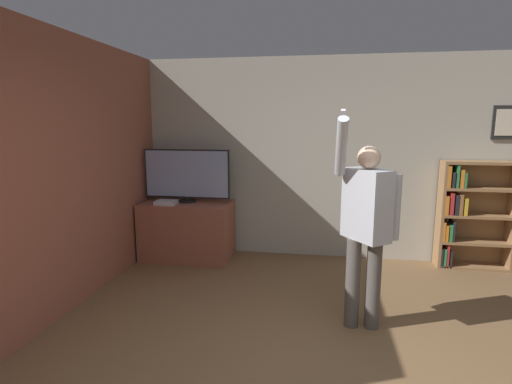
# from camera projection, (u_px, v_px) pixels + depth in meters

# --- Properties ---
(wall_back) EXTENTS (6.89, 0.09, 2.70)m
(wall_back) POSITION_uv_depth(u_px,v_px,m) (325.00, 159.00, 5.39)
(wall_back) COLOR #B2AD9E
(wall_back) RESTS_ON ground_plane
(wall_side_brick) EXTENTS (0.06, 4.79, 2.70)m
(wall_side_brick) POSITION_uv_depth(u_px,v_px,m) (88.00, 169.00, 4.22)
(wall_side_brick) COLOR #93513D
(wall_side_brick) RESTS_ON ground_plane
(tv_ledge) EXTENTS (1.19, 0.66, 0.77)m
(tv_ledge) POSITION_uv_depth(u_px,v_px,m) (188.00, 230.00, 5.44)
(tv_ledge) COLOR #93513D
(tv_ledge) RESTS_ON ground_plane
(television) EXTENTS (1.17, 0.22, 0.71)m
(television) POSITION_uv_depth(u_px,v_px,m) (187.00, 175.00, 5.35)
(television) COLOR black
(television) RESTS_ON tv_ledge
(game_console) EXTENTS (0.26, 0.21, 0.05)m
(game_console) POSITION_uv_depth(u_px,v_px,m) (166.00, 203.00, 5.25)
(game_console) COLOR silver
(game_console) RESTS_ON tv_ledge
(bookshelf) EXTENTS (0.88, 0.28, 1.37)m
(bookshelf) POSITION_uv_depth(u_px,v_px,m) (468.00, 214.00, 5.04)
(bookshelf) COLOR #997047
(bookshelf) RESTS_ON ground_plane
(person) EXTENTS (0.57, 0.55, 1.95)m
(person) POSITION_uv_depth(u_px,v_px,m) (366.00, 221.00, 3.48)
(person) COLOR #56514C
(person) RESTS_ON ground_plane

